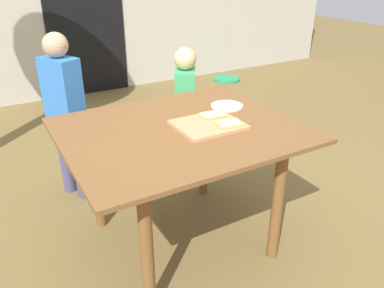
{
  "coord_description": "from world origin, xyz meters",
  "views": [
    {
      "loc": [
        -0.84,
        -1.6,
        1.5
      ],
      "look_at": [
        0.07,
        0.0,
        0.61
      ],
      "focal_mm": 35.97,
      "sensor_mm": 36.0,
      "label": 1
    }
  ],
  "objects_px": {
    "cutting_board": "(208,125)",
    "plate_white_right": "(227,106)",
    "dining_table": "(181,147)",
    "child_left": "(65,109)",
    "pizza_slice_near_right": "(229,124)",
    "child_right": "(185,105)",
    "garden_hose_coil": "(226,79)",
    "pizza_slice_far_right": "(213,115)"
  },
  "relations": [
    {
      "from": "cutting_board",
      "to": "plate_white_right",
      "type": "relative_size",
      "value": 1.78
    },
    {
      "from": "dining_table",
      "to": "cutting_board",
      "type": "distance_m",
      "value": 0.19
    },
    {
      "from": "cutting_board",
      "to": "child_left",
      "type": "relative_size",
      "value": 0.3
    },
    {
      "from": "pizza_slice_near_right",
      "to": "plate_white_right",
      "type": "bearing_deg",
      "value": 57.69
    },
    {
      "from": "dining_table",
      "to": "child_right",
      "type": "height_order",
      "value": "child_right"
    },
    {
      "from": "child_left",
      "to": "garden_hose_coil",
      "type": "relative_size",
      "value": 3.08
    },
    {
      "from": "pizza_slice_far_right",
      "to": "child_right",
      "type": "relative_size",
      "value": 0.14
    },
    {
      "from": "plate_white_right",
      "to": "child_right",
      "type": "height_order",
      "value": "child_right"
    },
    {
      "from": "pizza_slice_near_right",
      "to": "child_left",
      "type": "relative_size",
      "value": 0.13
    },
    {
      "from": "cutting_board",
      "to": "pizza_slice_near_right",
      "type": "bearing_deg",
      "value": -41.0
    },
    {
      "from": "pizza_slice_far_right",
      "to": "child_right",
      "type": "xyz_separation_m",
      "value": [
        0.22,
        0.71,
        -0.21
      ]
    },
    {
      "from": "pizza_slice_far_right",
      "to": "child_right",
      "type": "bearing_deg",
      "value": 72.72
    },
    {
      "from": "child_left",
      "to": "garden_hose_coil",
      "type": "distance_m",
      "value": 3.11
    },
    {
      "from": "pizza_slice_near_right",
      "to": "child_left",
      "type": "distance_m",
      "value": 1.12
    },
    {
      "from": "cutting_board",
      "to": "pizza_slice_near_right",
      "type": "xyz_separation_m",
      "value": [
        0.08,
        -0.07,
        0.02
      ]
    },
    {
      "from": "child_left",
      "to": "plate_white_right",
      "type": "bearing_deg",
      "value": -40.22
    },
    {
      "from": "cutting_board",
      "to": "child_left",
      "type": "bearing_deg",
      "value": 122.25
    },
    {
      "from": "cutting_board",
      "to": "garden_hose_coil",
      "type": "bearing_deg",
      "value": 53.54
    },
    {
      "from": "dining_table",
      "to": "pizza_slice_far_right",
      "type": "relative_size",
      "value": 8.69
    },
    {
      "from": "pizza_slice_far_right",
      "to": "child_left",
      "type": "bearing_deg",
      "value": 127.98
    },
    {
      "from": "child_right",
      "to": "plate_white_right",
      "type": "bearing_deg",
      "value": -94.49
    },
    {
      "from": "child_right",
      "to": "child_left",
      "type": "bearing_deg",
      "value": 174.82
    },
    {
      "from": "dining_table",
      "to": "plate_white_right",
      "type": "bearing_deg",
      "value": 20.13
    },
    {
      "from": "pizza_slice_near_right",
      "to": "cutting_board",
      "type": "bearing_deg",
      "value": 139.0
    },
    {
      "from": "cutting_board",
      "to": "child_right",
      "type": "relative_size",
      "value": 0.35
    },
    {
      "from": "garden_hose_coil",
      "to": "dining_table",
      "type": "bearing_deg",
      "value": -128.86
    },
    {
      "from": "pizza_slice_far_right",
      "to": "child_left",
      "type": "relative_size",
      "value": 0.12
    },
    {
      "from": "cutting_board",
      "to": "pizza_slice_near_right",
      "type": "distance_m",
      "value": 0.11
    },
    {
      "from": "pizza_slice_far_right",
      "to": "plate_white_right",
      "type": "xyz_separation_m",
      "value": [
        0.17,
        0.12,
        -0.02
      ]
    },
    {
      "from": "pizza_slice_far_right",
      "to": "garden_hose_coil",
      "type": "height_order",
      "value": "pizza_slice_far_right"
    },
    {
      "from": "cutting_board",
      "to": "garden_hose_coil",
      "type": "xyz_separation_m",
      "value": [
        1.94,
        2.63,
        -0.71
      ]
    },
    {
      "from": "plate_white_right",
      "to": "garden_hose_coil",
      "type": "height_order",
      "value": "plate_white_right"
    },
    {
      "from": "plate_white_right",
      "to": "pizza_slice_near_right",
      "type": "bearing_deg",
      "value": -122.31
    },
    {
      "from": "pizza_slice_near_right",
      "to": "child_right",
      "type": "relative_size",
      "value": 0.15
    },
    {
      "from": "child_right",
      "to": "pizza_slice_near_right",
      "type": "bearing_deg",
      "value": -103.96
    },
    {
      "from": "pizza_slice_near_right",
      "to": "dining_table",
      "type": "bearing_deg",
      "value": 150.79
    },
    {
      "from": "dining_table",
      "to": "pizza_slice_far_right",
      "type": "distance_m",
      "value": 0.25
    },
    {
      "from": "pizza_slice_near_right",
      "to": "child_right",
      "type": "bearing_deg",
      "value": 76.04
    },
    {
      "from": "cutting_board",
      "to": "child_right",
      "type": "bearing_deg",
      "value": 69.37
    },
    {
      "from": "pizza_slice_far_right",
      "to": "plate_white_right",
      "type": "relative_size",
      "value": 0.73
    },
    {
      "from": "dining_table",
      "to": "pizza_slice_near_right",
      "type": "xyz_separation_m",
      "value": [
        0.22,
        -0.12,
        0.13
      ]
    },
    {
      "from": "dining_table",
      "to": "garden_hose_coil",
      "type": "bearing_deg",
      "value": 51.14
    }
  ]
}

